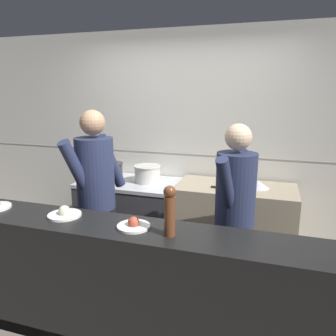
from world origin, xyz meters
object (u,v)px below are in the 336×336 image
chefs_knife (224,188)px  mixing_bowl_steel (257,184)px  chef_head_cook (96,192)px  sauce_pot (147,173)px  chef_sous (235,210)px  oven_range (130,215)px  pepper_mill (170,210)px  plated_dish_appetiser (64,214)px  plated_dish_dessert (134,225)px  stock_pot (109,171)px

chefs_knife → mixing_bowl_steel: bearing=24.4°
chefs_knife → chef_head_cook: bearing=-148.9°
sauce_pot → chef_sous: (1.09, -0.77, -0.05)m
oven_range → pepper_mill: 1.88m
plated_dish_appetiser → plated_dish_dessert: 0.60m
plated_dish_appetiser → chef_head_cook: 0.58m
oven_range → plated_dish_dessert: plated_dish_dessert is taller
chef_head_cook → stock_pot: bearing=127.6°
mixing_bowl_steel → chefs_knife: mixing_bowl_steel is taller
oven_range → plated_dish_appetiser: bearing=-86.7°
oven_range → chef_sous: bearing=-29.3°
pepper_mill → chef_head_cook: chef_head_cook is taller
chef_sous → pepper_mill: bearing=-101.0°
stock_pot → chef_sous: 1.74m
plated_dish_dessert → sauce_pot: bearing=107.5°
sauce_pot → plated_dish_appetiser: bearing=-96.0°
stock_pot → pepper_mill: (1.22, -1.46, 0.17)m
chefs_knife → plated_dish_appetiser: 1.64m
chefs_knife → plated_dish_appetiser: size_ratio=1.34×
plated_dish_appetiser → chef_sous: bearing=27.0°
stock_pot → chef_sous: size_ratio=0.20×
stock_pot → pepper_mill: bearing=-50.1°
chef_head_cook → plated_dish_dessert: bearing=-24.9°
stock_pot → plated_dish_dessert: 1.69m
sauce_pot → chefs_knife: size_ratio=0.90×
sauce_pot → chef_head_cook: size_ratio=0.18×
stock_pot → plated_dish_appetiser: stock_pot is taller
oven_range → stock_pot: bearing=-180.0°
stock_pot → sauce_pot: (0.48, 0.03, -0.00)m
oven_range → sauce_pot: 0.58m
pepper_mill → chef_head_cook: 1.16m
stock_pot → pepper_mill: pepper_mill is taller
mixing_bowl_steel → chef_sous: (-0.15, -0.76, -0.03)m
sauce_pot → chefs_knife: 0.93m
stock_pot → chefs_knife: stock_pot is taller
chefs_knife → plated_dish_dessert: bearing=-109.8°
oven_range → chef_sous: chef_sous is taller
oven_range → chef_head_cook: bearing=-87.9°
chef_head_cook → chef_sous: (1.29, 0.06, -0.05)m
chef_sous → chefs_knife: bearing=121.4°
plated_dish_appetiser → plated_dish_dessert: (0.60, -0.04, -0.00)m
plated_dish_dessert → chef_head_cook: chef_head_cook is taller
pepper_mill → chef_sous: bearing=63.6°
mixing_bowl_steel → chef_head_cook: bearing=-150.3°
stock_pot → plated_dish_dessert: size_ratio=1.41×
oven_range → chefs_knife: bearing=-6.4°
chef_sous → mixing_bowl_steel: bearing=94.4°
oven_range → pepper_mill: (0.97, -1.46, 0.70)m
sauce_pot → mixing_bowl_steel: size_ratio=1.25×
sauce_pot → plated_dish_appetiser: 1.41m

